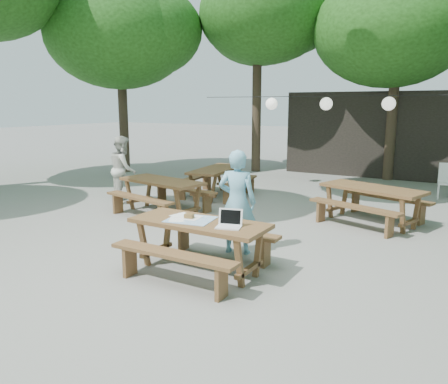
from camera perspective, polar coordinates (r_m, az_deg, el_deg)
name	(u,v)px	position (r m, az deg, el deg)	size (l,w,h in m)	color
ground	(218,255)	(7.08, -0.85, -8.28)	(80.00, 80.00, 0.00)	slate
pavilion	(383,133)	(16.50, 20.08, 7.27)	(6.00, 3.00, 2.80)	black
main_picnic_table	(200,245)	(6.34, -3.21, -6.96)	(2.00, 1.58, 0.75)	#543B1D
picnic_table_nw	(162,196)	(9.77, -8.06, -0.51)	(2.15, 1.89, 0.75)	#543B1D
picnic_table_ne	(371,205)	(9.33, 18.67, -1.57)	(2.29, 2.09, 0.75)	#543B1D
picnic_table_far_w	(216,182)	(11.44, -0.99, 1.33)	(1.78, 2.08, 0.75)	#543B1D
woman	(237,202)	(7.00, 1.73, -1.32)	(0.62, 0.40, 1.69)	#71B4CF
second_person	(123,169)	(11.10, -13.02, 2.96)	(0.79, 0.62, 1.63)	silver
plastic_chair	(447,189)	(12.58, 27.08, 0.39)	(0.48, 0.48, 0.90)	white
laptop	(229,222)	(5.92, 0.72, -4.00)	(0.39, 0.34, 0.24)	white
tabletop_clutter	(190,219)	(6.33, -4.51, -3.47)	(0.75, 0.65, 0.08)	teal
paper_lanterns	(327,104)	(12.26, 13.27, 11.17)	(9.00, 0.34, 0.38)	black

